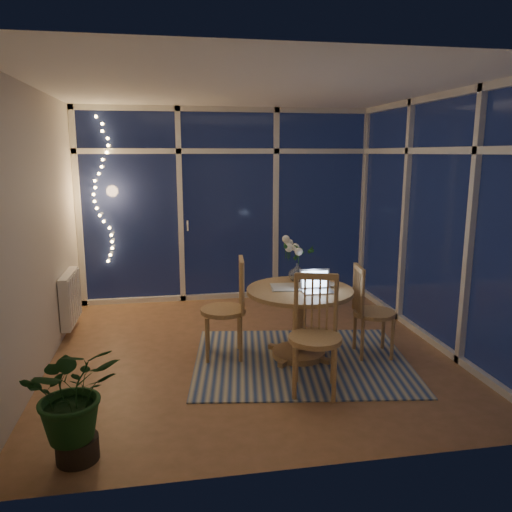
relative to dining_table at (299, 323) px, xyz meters
name	(u,v)px	position (x,y,z in m)	size (l,w,h in m)	color
floor	(253,350)	(-0.42, 0.25, -0.35)	(4.00, 4.00, 0.00)	olive
ceiling	(252,88)	(-0.42, 0.25, 2.25)	(4.00, 4.00, 0.00)	white
wall_back	(228,205)	(-0.42, 2.25, 0.95)	(4.00, 0.04, 2.60)	beige
wall_front	(308,274)	(-0.42, -1.75, 0.95)	(4.00, 0.04, 2.60)	beige
wall_left	(37,231)	(-2.42, 0.25, 0.95)	(0.04, 4.00, 2.60)	beige
wall_right	(440,221)	(1.58, 0.25, 0.95)	(0.04, 4.00, 2.60)	beige
window_wall_back	(229,206)	(-0.42, 2.21, 0.95)	(4.00, 0.10, 2.60)	silver
window_wall_right	(436,221)	(1.54, 0.25, 0.95)	(0.10, 4.00, 2.60)	silver
radiator	(70,298)	(-2.36, 1.15, 0.05)	(0.10, 0.70, 0.58)	white
fairy_lights	(101,191)	(-2.07, 2.13, 1.17)	(0.24, 0.10, 1.85)	#FEC265
garden_patio	(236,257)	(0.08, 5.25, -0.41)	(12.00, 6.00, 0.10)	black
garden_fence	(208,207)	(-0.42, 5.75, 0.55)	(11.00, 0.08, 1.80)	#3C1C15
neighbour_roof	(209,145)	(-0.12, 8.75, 1.85)	(7.00, 3.00, 2.20)	#2F3239
garden_shrubs	(171,249)	(-1.22, 3.65, 0.10)	(0.90, 0.90, 0.90)	black
rug	(301,360)	(0.00, -0.10, -0.35)	(2.07, 1.66, 0.01)	#BFB89B
dining_table	(299,323)	(0.00, 0.00, 0.00)	(1.04, 1.04, 0.71)	#A37549
chair_left	(223,308)	(-0.74, 0.14, 0.16)	(0.47, 0.47, 1.02)	#A37549
chair_right	(374,311)	(0.74, -0.09, 0.12)	(0.44, 0.44, 0.94)	#A37549
chair_front	(315,336)	(-0.06, -0.75, 0.15)	(0.47, 0.47, 1.02)	#A37549
laptop	(318,281)	(0.14, -0.14, 0.46)	(0.29, 0.26, 0.22)	silver
flower_vase	(297,271)	(0.05, 0.30, 0.46)	(0.20, 0.20, 0.21)	white
bowl	(328,285)	(0.29, 0.02, 0.37)	(0.15, 0.15, 0.04)	silver
newspapers	(290,286)	(-0.08, 0.08, 0.36)	(0.38, 0.29, 0.01)	#BAB9B1
phone	(315,291)	(0.11, -0.13, 0.36)	(0.10, 0.05, 0.01)	black
potted_plant	(74,407)	(-1.89, -1.40, 0.03)	(0.54, 0.47, 0.76)	#174018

